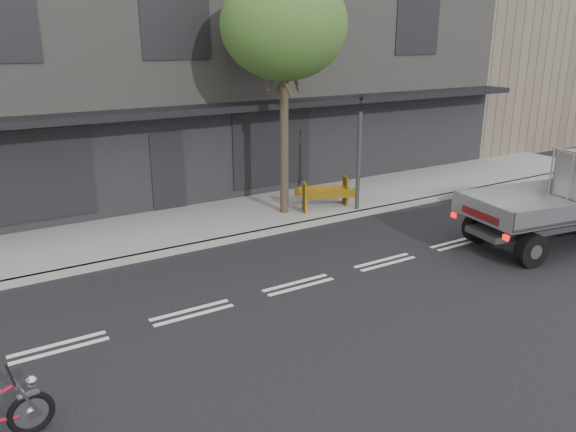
% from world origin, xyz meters
% --- Properties ---
extents(ground, '(80.00, 80.00, 0.00)m').
position_xyz_m(ground, '(0.00, 0.00, 0.00)').
color(ground, black).
rests_on(ground, ground).
extents(sidewalk, '(32.00, 3.20, 0.15)m').
position_xyz_m(sidewalk, '(0.00, 4.70, 0.07)').
color(sidewalk, gray).
rests_on(sidewalk, ground).
extents(kerb, '(32.00, 0.20, 0.15)m').
position_xyz_m(kerb, '(0.00, 3.10, 0.07)').
color(kerb, gray).
rests_on(kerb, ground).
extents(building_main, '(26.00, 10.00, 8.00)m').
position_xyz_m(building_main, '(0.00, 11.30, 4.00)').
color(building_main, slate).
rests_on(building_main, ground).
extents(building_neighbour, '(14.00, 10.00, 10.00)m').
position_xyz_m(building_neighbour, '(20.00, 11.30, 5.00)').
color(building_neighbour, brown).
rests_on(building_neighbour, ground).
extents(street_tree, '(3.40, 3.40, 6.74)m').
position_xyz_m(street_tree, '(2.20, 4.20, 5.28)').
color(street_tree, '#382B21').
rests_on(street_tree, ground).
extents(traffic_light_pole, '(0.12, 0.12, 3.50)m').
position_xyz_m(traffic_light_pole, '(4.20, 3.35, 1.65)').
color(traffic_light_pole, '#2D2D30').
rests_on(traffic_light_pole, ground).
extents(construction_barrier, '(1.70, 1.22, 0.88)m').
position_xyz_m(construction_barrier, '(3.48, 3.71, 0.59)').
color(construction_barrier, '#EFA30C').
rests_on(construction_barrier, sidewalk).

